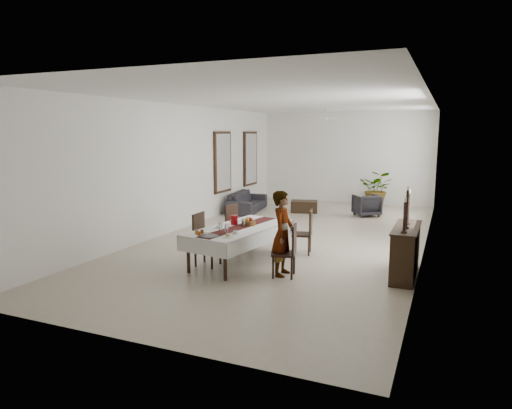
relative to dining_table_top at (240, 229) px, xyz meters
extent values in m
cube|color=#BCAF95|center=(0.24, 2.40, -0.67)|extent=(6.00, 12.00, 0.00)
cube|color=white|center=(0.24, 2.40, 2.53)|extent=(6.00, 12.00, 0.02)
cube|color=white|center=(0.24, 8.40, 0.93)|extent=(6.00, 0.02, 3.20)
cube|color=white|center=(0.24, -3.60, 0.93)|extent=(6.00, 0.02, 3.20)
cube|color=white|center=(-2.76, 2.40, 0.93)|extent=(0.02, 12.00, 3.20)
cube|color=white|center=(3.24, 2.40, 0.93)|extent=(0.02, 12.00, 3.20)
cube|color=black|center=(0.00, 0.00, 0.00)|extent=(1.26, 2.33, 0.05)
cylinder|color=black|center=(-0.57, -0.97, -0.35)|extent=(0.07, 0.07, 0.65)
cylinder|color=black|center=(0.23, -1.10, -0.35)|extent=(0.07, 0.07, 0.65)
cylinder|color=black|center=(-0.23, 1.10, -0.35)|extent=(0.07, 0.07, 0.65)
cylinder|color=black|center=(0.57, 0.97, -0.35)|extent=(0.07, 0.07, 0.65)
cube|color=white|center=(0.00, 0.00, 0.03)|extent=(1.45, 2.52, 0.01)
cube|color=silver|center=(-0.53, 0.09, -0.11)|extent=(0.39, 2.35, 0.28)
cube|color=silver|center=(0.53, -0.09, -0.11)|extent=(0.39, 2.35, 0.28)
cube|color=silver|center=(-0.19, -1.17, -0.11)|extent=(1.08, 0.18, 0.28)
cube|color=white|center=(0.19, 1.17, -0.11)|extent=(1.08, 0.18, 0.28)
cube|color=#591B19|center=(0.00, 0.00, 0.04)|extent=(0.69, 2.33, 0.00)
cylinder|color=maroon|center=(-0.21, 0.17, 0.13)|extent=(0.16, 0.16, 0.18)
torus|color=maroon|center=(-0.28, 0.19, 0.13)|extent=(0.11, 0.04, 0.11)
cylinder|color=white|center=(0.01, -0.61, 0.11)|extent=(0.06, 0.06, 0.16)
cylinder|color=silver|center=(-0.17, -0.49, 0.11)|extent=(0.06, 0.06, 0.16)
cylinder|color=white|center=(0.05, 0.04, 0.11)|extent=(0.06, 0.06, 0.16)
cylinder|color=silver|center=(0.19, -0.59, 0.06)|extent=(0.08, 0.08, 0.06)
cylinder|color=silver|center=(0.19, -0.59, 0.04)|extent=(0.14, 0.14, 0.01)
cylinder|color=white|center=(-0.32, -0.27, 0.06)|extent=(0.08, 0.08, 0.06)
cylinder|color=silver|center=(-0.32, -0.27, 0.04)|extent=(0.14, 0.14, 0.01)
cylinder|color=white|center=(0.17, -0.87, 0.04)|extent=(0.22, 0.22, 0.01)
sphere|color=tan|center=(0.17, -0.87, 0.07)|extent=(0.08, 0.08, 0.08)
cylinder|color=white|center=(-0.38, -0.64, 0.04)|extent=(0.22, 0.22, 0.01)
cylinder|color=white|center=(-0.21, 0.55, 0.04)|extent=(0.22, 0.22, 0.01)
cylinder|color=#38393D|center=(-0.15, -0.96, 0.04)|extent=(0.33, 0.33, 0.02)
cylinder|color=#924215|center=(-0.36, -0.95, 0.07)|extent=(0.06, 0.06, 0.07)
cylinder|color=brown|center=(-0.44, -0.88, 0.07)|extent=(0.06, 0.06, 0.07)
cylinder|color=maroon|center=(-0.38, -0.80, 0.07)|extent=(0.06, 0.06, 0.07)
cylinder|color=brown|center=(0.08, 0.22, 0.08)|extent=(0.28, 0.28, 0.09)
sphere|color=#A01110|center=(0.11, 0.23, 0.15)|extent=(0.08, 0.08, 0.08)
sphere|color=#517322|center=(0.05, 0.25, 0.15)|extent=(0.07, 0.07, 0.07)
sphere|color=#BF8C21|center=(0.07, 0.17, 0.15)|extent=(0.08, 0.08, 0.08)
cube|color=black|center=(1.07, -0.50, -0.26)|extent=(0.46, 0.46, 0.04)
cylinder|color=black|center=(1.26, -0.62, -0.48)|extent=(0.05, 0.05, 0.39)
cylinder|color=black|center=(1.20, -0.31, -0.48)|extent=(0.05, 0.05, 0.39)
cylinder|color=black|center=(0.94, -0.69, -0.48)|extent=(0.05, 0.05, 0.39)
cylinder|color=black|center=(0.88, -0.37, -0.48)|extent=(0.05, 0.05, 0.39)
cube|color=black|center=(1.25, -0.46, 0.01)|extent=(0.11, 0.39, 0.50)
cube|color=black|center=(0.90, 1.09, -0.26)|extent=(0.46, 0.46, 0.04)
cylinder|color=black|center=(1.09, 0.97, -0.48)|extent=(0.05, 0.05, 0.38)
cylinder|color=black|center=(1.03, 1.28, -0.48)|extent=(0.05, 0.05, 0.38)
cylinder|color=black|center=(0.78, 0.91, -0.48)|extent=(0.05, 0.05, 0.38)
cylinder|color=black|center=(0.72, 1.22, -0.48)|extent=(0.05, 0.05, 0.38)
cube|color=black|center=(1.08, 1.13, 0.00)|extent=(0.11, 0.39, 0.50)
cube|color=black|center=(-0.47, -0.43, -0.23)|extent=(0.43, 0.43, 0.05)
cylinder|color=black|center=(-0.64, -0.26, -0.46)|extent=(0.04, 0.04, 0.42)
cylinder|color=black|center=(-0.64, -0.61, -0.46)|extent=(0.04, 0.04, 0.42)
cylinder|color=black|center=(-0.30, -0.26, -0.46)|extent=(0.04, 0.04, 0.42)
cylinder|color=black|center=(-0.29, -0.60, -0.46)|extent=(0.04, 0.04, 0.42)
cube|color=black|center=(-0.66, -0.44, 0.06)|extent=(0.04, 0.42, 0.54)
cube|color=black|center=(-0.46, 0.91, -0.24)|extent=(0.49, 0.49, 0.05)
cylinder|color=black|center=(-0.59, 1.11, -0.47)|extent=(0.05, 0.05, 0.40)
cylinder|color=black|center=(-0.67, 0.79, -0.47)|extent=(0.05, 0.05, 0.40)
cylinder|color=black|center=(-0.26, 1.03, -0.47)|extent=(0.05, 0.05, 0.40)
cylinder|color=black|center=(-0.34, 0.71, -0.47)|extent=(0.05, 0.05, 0.40)
cube|color=black|center=(-0.64, 0.95, 0.03)|extent=(0.13, 0.40, 0.52)
imported|color=gray|center=(1.02, -0.42, 0.08)|extent=(0.38, 0.56, 1.50)
cube|color=black|center=(3.02, 0.34, -0.24)|extent=(0.38, 1.43, 0.86)
cube|color=black|center=(3.02, 0.34, 0.20)|extent=(0.42, 1.48, 0.03)
cylinder|color=black|center=(3.02, -0.18, 0.23)|extent=(0.10, 0.10, 0.03)
cylinder|color=black|center=(3.02, -0.18, 0.48)|extent=(0.05, 0.05, 0.48)
cylinder|color=beige|center=(3.02, -0.18, 0.76)|extent=(0.03, 0.03, 0.08)
cylinder|color=black|center=(3.02, 0.20, 0.23)|extent=(0.10, 0.10, 0.03)
cylinder|color=black|center=(3.02, 0.20, 0.55)|extent=(0.05, 0.05, 0.62)
cylinder|color=silver|center=(3.02, 0.20, 0.90)|extent=(0.03, 0.03, 0.08)
cylinder|color=black|center=(3.02, 0.58, 0.23)|extent=(0.10, 0.10, 0.03)
cylinder|color=black|center=(3.02, 0.58, 0.51)|extent=(0.05, 0.05, 0.52)
cylinder|color=beige|center=(3.02, 0.58, 0.81)|extent=(0.03, 0.03, 0.08)
imported|color=#2C282E|center=(-2.26, 5.39, -0.36)|extent=(1.10, 2.19, 0.61)
imported|color=#262429|center=(1.41, 5.99, -0.34)|extent=(0.97, 0.98, 0.65)
cube|color=black|center=(-0.51, 5.89, -0.49)|extent=(0.93, 0.73, 0.36)
imported|color=#325F26|center=(1.44, 7.85, -0.06)|extent=(1.18, 1.04, 1.22)
cube|color=black|center=(-2.72, 4.60, 0.93)|extent=(0.06, 1.05, 1.85)
cube|color=white|center=(-2.69, 4.60, 0.93)|extent=(0.01, 0.90, 1.70)
cube|color=black|center=(-2.72, 6.70, 0.93)|extent=(0.06, 1.05, 1.85)
cube|color=white|center=(-2.69, 6.70, 0.93)|extent=(0.01, 0.90, 1.70)
cylinder|color=white|center=(0.24, 5.40, 2.43)|extent=(0.04, 0.04, 0.20)
cylinder|color=silver|center=(0.24, 5.40, 2.23)|extent=(0.16, 0.16, 0.08)
cube|color=silver|center=(0.24, 5.75, 2.23)|extent=(0.10, 0.55, 0.01)
cube|color=silver|center=(0.24, 5.05, 2.23)|extent=(0.10, 0.55, 0.01)
cube|color=white|center=(0.59, 5.40, 2.23)|extent=(0.55, 0.10, 0.01)
cube|color=silver|center=(-0.11, 5.40, 2.23)|extent=(0.55, 0.10, 0.01)
camera|label=1|loc=(3.63, -7.77, 1.83)|focal=32.00mm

